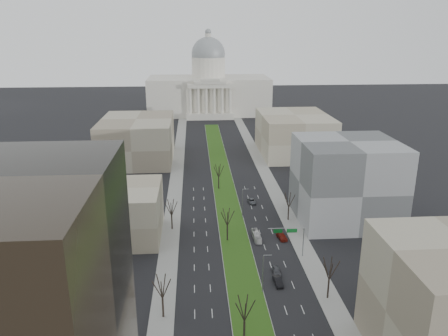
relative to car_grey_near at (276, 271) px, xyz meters
name	(u,v)px	position (x,y,z in m)	size (l,w,h in m)	color
ground	(224,189)	(-8.16, 57.59, -0.75)	(600.00, 600.00, 0.00)	black
median	(224,190)	(-8.16, 56.58, -0.65)	(8.00, 222.03, 0.20)	#999993
sidewalk_left	(172,219)	(-25.66, 32.59, -0.67)	(5.00, 330.00, 0.15)	gray
sidewalk_right	(287,216)	(9.34, 32.59, -0.67)	(5.00, 330.00, 0.15)	gray
capitol	(209,89)	(-8.16, 207.18, 15.56)	(80.00, 46.00, 55.00)	beige
building_beige_left	(112,212)	(-41.16, 22.59, 6.25)	(26.00, 22.00, 14.00)	tan
building_grey_right	(346,181)	(25.84, 29.59, 11.25)	(28.00, 26.00, 24.00)	#5A5C5F
building_far_left	(137,139)	(-43.16, 97.59, 8.25)	(30.00, 40.00, 18.00)	gray
building_far_right	(294,134)	(26.84, 102.59, 8.25)	(30.00, 40.00, 18.00)	tan
tree_left_mid	(162,286)	(-25.36, -14.41, 6.25)	(5.40, 5.40, 9.72)	black
tree_left_far	(171,207)	(-25.36, 25.59, 6.09)	(5.28, 5.28, 9.50)	black
tree_right_mid	(330,269)	(9.04, -10.41, 6.41)	(5.52, 5.52, 9.94)	black
tree_right_far	(289,200)	(9.04, 29.59, 5.78)	(5.04, 5.04, 9.07)	black
tree_median_a	(245,308)	(-10.16, -22.41, 6.25)	(5.40, 5.40, 9.72)	black
tree_median_b	(227,217)	(-10.16, 17.59, 6.25)	(5.40, 5.40, 9.72)	black
tree_median_c	(219,170)	(-10.16, 57.59, 6.25)	(5.40, 5.40, 9.72)	black
streetlamp_median_b	(263,273)	(-4.40, -7.41, 4.06)	(1.90, 0.20, 9.16)	gray
streetlamp_median_c	(243,203)	(-4.40, 32.59, 4.06)	(1.90, 0.20, 9.16)	gray
mast_arm_signs	(293,235)	(5.33, 7.62, 5.36)	(9.12, 0.24, 8.09)	gray
car_grey_near	(276,271)	(0.00, 0.00, 0.00)	(1.77, 4.40, 1.50)	#48494F
car_black	(278,281)	(-0.49, -4.32, 0.00)	(1.58, 4.53, 1.49)	black
car_red	(282,236)	(4.74, 17.66, -0.02)	(2.05, 5.03, 1.46)	#63140D
car_grey_far	(252,201)	(-0.09, 43.66, -0.09)	(2.18, 4.72, 1.31)	#56585F
box_van	(256,236)	(-2.20, 17.81, 0.24)	(1.66, 7.08, 1.97)	silver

